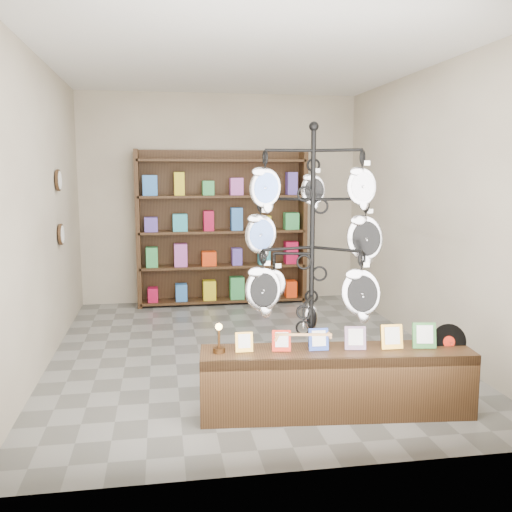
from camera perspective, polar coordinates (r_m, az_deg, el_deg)
The scene contains 6 objects.
ground at distance 6.16m, azimuth -0.99°, elevation -9.46°, with size 5.00×5.00×0.00m, color slate.
room_envelope at distance 5.87m, azimuth -1.04°, elevation 8.01°, with size 5.00×5.00×5.00m.
display_tree at distance 4.43m, azimuth 5.63°, elevation 0.82°, with size 1.19×1.16×2.27m.
front_shelf at distance 4.62m, azimuth 8.01°, elevation -12.31°, with size 2.15×0.64×0.75m.
back_shelving at distance 8.19m, azimuth -3.40°, elevation 2.35°, with size 2.42×0.36×2.20m.
wall_clocks at distance 6.71m, azimuth -19.04°, elevation 4.60°, with size 0.03×0.24×0.84m.
Camera 1 is at (-0.87, -5.80, 1.89)m, focal length 40.00 mm.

